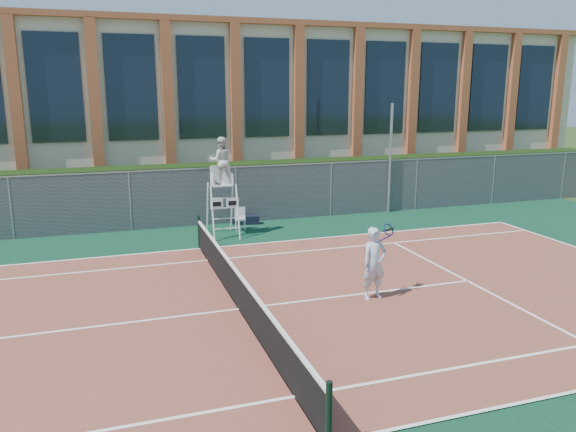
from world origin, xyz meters
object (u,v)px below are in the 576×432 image
object	(u,v)px
steel_pole	(390,159)
tennis_player	(374,263)
plastic_chair	(240,217)
umpire_chair	(221,163)

from	to	relation	value
steel_pole	tennis_player	bearing A→B (deg)	-120.15
plastic_chair	umpire_chair	bearing A→B (deg)	-143.71
steel_pole	plastic_chair	distance (m)	7.08
tennis_player	plastic_chair	bearing A→B (deg)	100.71
steel_pole	umpire_chair	world-z (taller)	steel_pole
steel_pole	plastic_chair	size ratio (longest dim) A/B	5.42
umpire_chair	plastic_chair	size ratio (longest dim) A/B	4.22
steel_pole	umpire_chair	distance (m)	7.73
plastic_chair	tennis_player	size ratio (longest dim) A/B	0.46
steel_pole	plastic_chair	world-z (taller)	steel_pole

